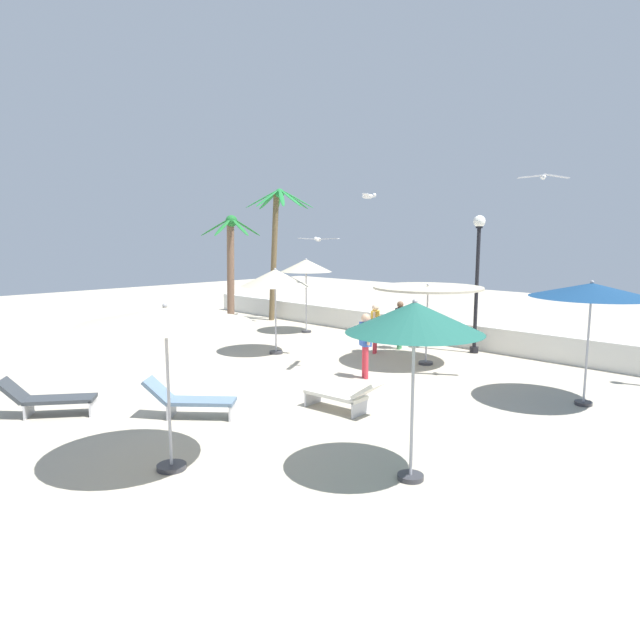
% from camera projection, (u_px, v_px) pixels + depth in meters
% --- Properties ---
extents(ground_plane, '(56.00, 56.00, 0.00)m').
position_uv_depth(ground_plane, '(235.00, 387.00, 14.07)').
color(ground_plane, '#B2A893').
extents(boundary_wall, '(25.20, 0.30, 0.82)m').
position_uv_depth(boundary_wall, '(431.00, 331.00, 19.99)').
color(boundary_wall, silver).
rests_on(boundary_wall, ground_plane).
extents(patio_umbrella_0, '(3.20, 3.20, 2.42)m').
position_uv_depth(patio_umbrella_0, '(428.00, 290.00, 16.24)').
color(patio_umbrella_0, '#333338').
rests_on(patio_umbrella_0, ground_plane).
extents(patio_umbrella_1, '(2.20, 2.20, 2.78)m').
position_uv_depth(patio_umbrella_1, '(275.00, 278.00, 17.72)').
color(patio_umbrella_1, '#333338').
rests_on(patio_umbrella_1, ground_plane).
extents(patio_umbrella_2, '(2.10, 2.10, 2.86)m').
position_uv_depth(patio_umbrella_2, '(415.00, 319.00, 8.36)').
color(patio_umbrella_2, '#333338').
rests_on(patio_umbrella_2, ground_plane).
extents(patio_umbrella_3, '(2.72, 2.72, 2.75)m').
position_uv_depth(patio_umbrella_3, '(165.00, 317.00, 8.75)').
color(patio_umbrella_3, '#333338').
rests_on(patio_umbrella_3, ground_plane).
extents(patio_umbrella_4, '(2.02, 2.02, 2.93)m').
position_uv_depth(patio_umbrella_4, '(306.00, 266.00, 21.66)').
color(patio_umbrella_4, '#333338').
rests_on(patio_umbrella_4, ground_plane).
extents(patio_umbrella_5, '(2.64, 2.64, 2.83)m').
position_uv_depth(patio_umbrella_5, '(592.00, 291.00, 12.21)').
color(patio_umbrella_5, '#333338').
rests_on(patio_umbrella_5, ground_plane).
extents(palm_tree_0, '(2.53, 2.59, 4.62)m').
position_uv_depth(palm_tree_0, '(231.00, 258.00, 22.70)').
color(palm_tree_0, brown).
rests_on(palm_tree_0, ground_plane).
extents(palm_tree_1, '(2.98, 2.97, 5.82)m').
position_uv_depth(palm_tree_1, '(276.00, 235.00, 24.49)').
color(palm_tree_1, brown).
rests_on(palm_tree_1, ground_plane).
extents(lamp_post_1, '(0.38, 0.38, 4.44)m').
position_uv_depth(lamp_post_1, '(477.00, 268.00, 17.80)').
color(lamp_post_1, black).
rests_on(lamp_post_1, ground_plane).
extents(lounge_chair_0, '(1.77, 1.68, 0.84)m').
position_uv_depth(lounge_chair_0, '(190.00, 399.00, 11.69)').
color(lounge_chair_0, '#B7B7BC').
rests_on(lounge_chair_0, ground_plane).
extents(lounge_chair_1, '(1.56, 1.85, 0.84)m').
position_uv_depth(lounge_chair_1, '(48.00, 398.00, 11.79)').
color(lounge_chair_1, '#B7B7BC').
rests_on(lounge_chair_1, ground_plane).
extents(lounge_chair_2, '(1.92, 0.74, 0.83)m').
position_uv_depth(lounge_chair_2, '(344.00, 394.00, 12.03)').
color(lounge_chair_2, '#B7B7BC').
rests_on(lounge_chair_2, ground_plane).
extents(guest_0, '(0.39, 0.49, 1.62)m').
position_uv_depth(guest_0, '(375.00, 324.00, 18.01)').
color(guest_0, '#D8333F').
rests_on(guest_0, ground_plane).
extents(guest_1, '(0.50, 0.39, 1.76)m').
position_uv_depth(guest_1, '(365.00, 339.00, 14.81)').
color(guest_1, '#D8333F').
rests_on(guest_1, ground_plane).
extents(guest_2, '(0.35, 0.53, 1.63)m').
position_uv_depth(guest_2, '(400.00, 320.00, 18.69)').
color(guest_2, '#3F8C59').
rests_on(guest_2, ground_plane).
extents(seagull_0, '(1.38, 0.53, 0.14)m').
position_uv_depth(seagull_0, '(318.00, 239.00, 17.06)').
color(seagull_0, white).
extents(seagull_1, '(1.05, 0.77, 0.14)m').
position_uv_depth(seagull_1, '(543.00, 177.00, 13.46)').
color(seagull_1, white).
extents(seagull_2, '(0.74, 1.07, 0.14)m').
position_uv_depth(seagull_2, '(369.00, 196.00, 14.64)').
color(seagull_2, white).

